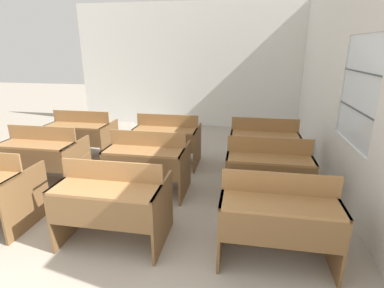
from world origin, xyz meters
name	(u,v)px	position (x,y,z in m)	size (l,w,h in m)	color
wall_back	(187,66)	(0.00, 6.61, 1.59)	(6.00, 0.06, 3.18)	silver
wall_right_with_window	(344,82)	(2.97, 3.33, 1.59)	(0.06, 6.58, 3.18)	silver
bench_front_center	(113,201)	(0.20, 1.26, 0.49)	(1.12, 0.78, 0.94)	brown
bench_front_right	(277,216)	(1.93, 1.26, 0.49)	(1.12, 0.78, 0.94)	brown
bench_second_left	(43,155)	(-1.49, 2.46, 0.49)	(1.12, 0.78, 0.94)	brown
bench_second_center	(148,162)	(0.20, 2.46, 0.49)	(1.12, 0.78, 0.94)	brown
bench_second_right	(268,170)	(1.92, 2.45, 0.49)	(1.12, 0.78, 0.94)	brown
bench_third_left	(82,134)	(-1.49, 3.61, 0.49)	(1.12, 0.78, 0.94)	brown
bench_third_center	(167,139)	(0.20, 3.60, 0.49)	(1.12, 0.78, 0.94)	brown
bench_third_right	(264,144)	(1.91, 3.61, 0.49)	(1.12, 0.78, 0.94)	brown
wastepaper_bin	(300,149)	(2.68, 4.46, 0.16)	(0.22, 0.22, 0.33)	#33477A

